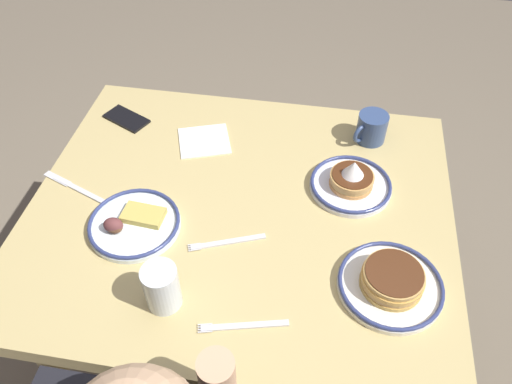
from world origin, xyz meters
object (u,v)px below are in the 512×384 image
coffee_mug (371,128)px  butter_knife (76,188)px  plate_far_companion (391,283)px  drinking_glass (162,289)px  plate_center_pancakes (133,223)px  fork_near (227,242)px  paper_napkin (204,141)px  cell_phone (126,119)px  plate_near_main (351,182)px  fork_far (243,326)px

coffee_mug → butter_knife: 0.87m
plate_far_companion → drinking_glass: size_ratio=2.10×
plate_far_companion → plate_center_pancakes: bearing=-6.8°
plate_center_pancakes → drinking_glass: drinking_glass is taller
fork_near → paper_napkin: bearing=-68.3°
plate_center_pancakes → plate_far_companion: 0.65m
fork_near → cell_phone: bearing=-46.0°
plate_center_pancakes → plate_near_main: bearing=-156.8°
fork_near → butter_knife: 0.47m
cell_phone → drinking_glass: bearing=142.6°
plate_center_pancakes → butter_knife: bearing=-27.3°
coffee_mug → paper_napkin: 0.51m
plate_near_main → plate_center_pancakes: (0.55, 0.23, -0.01)m
cell_phone → butter_knife: (0.04, 0.32, -0.00)m
fork_far → drinking_glass: bearing=-10.0°
plate_near_main → coffee_mug: size_ratio=2.17×
cell_phone → butter_knife: 0.32m
plate_center_pancakes → drinking_glass: (-0.14, 0.20, 0.04)m
plate_far_companion → fork_far: bearing=25.7°
coffee_mug → cell_phone: size_ratio=0.72×
paper_napkin → butter_knife: bearing=39.8°
plate_center_pancakes → fork_near: bearing=177.6°
plate_center_pancakes → plate_far_companion: (-0.65, 0.08, 0.01)m
drinking_glass → cell_phone: drinking_glass is taller
coffee_mug → fork_far: 0.74m
plate_center_pancakes → plate_far_companion: plate_far_companion is taller
plate_far_companion → cell_phone: plate_far_companion is taller
plate_near_main → fork_far: bearing=65.1°
plate_far_companion → fork_near: plate_far_companion is taller
plate_center_pancakes → paper_napkin: 0.37m
fork_near → drinking_glass: bearing=60.9°
fork_near → fork_far: (-0.08, 0.22, -0.00)m
paper_napkin → butter_knife: butter_knife is taller
plate_near_main → butter_knife: size_ratio=1.02×
coffee_mug → fork_far: bearing=68.8°
plate_near_main → fork_near: plate_near_main is taller
plate_near_main → fork_far: (0.22, 0.47, -0.02)m
plate_far_companion → butter_knife: size_ratio=1.11×
plate_near_main → drinking_glass: 0.59m
paper_napkin → plate_far_companion: bearing=141.5°
coffee_mug → butter_knife: (0.80, 0.35, -0.04)m
plate_far_companion → fork_near: bearing=-9.4°
coffee_mug → cell_phone: 0.77m
drinking_glass → fork_near: drinking_glass is taller
plate_far_companion → paper_napkin: size_ratio=1.64×
drinking_glass → cell_phone: bearing=-63.2°
plate_near_main → cell_phone: bearing=-14.6°
paper_napkin → fork_far: (-0.23, 0.59, 0.00)m
cell_phone → paper_napkin: 0.28m
cell_phone → butter_knife: cell_phone is taller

